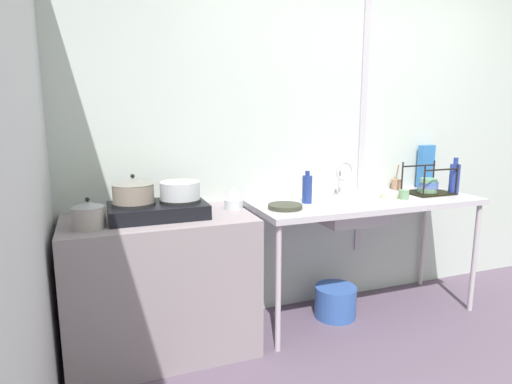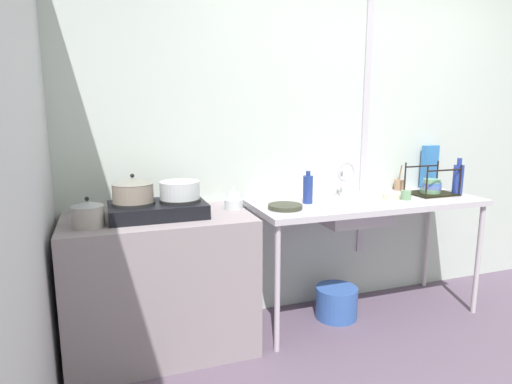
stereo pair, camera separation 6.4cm
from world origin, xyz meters
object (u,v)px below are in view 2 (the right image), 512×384
at_px(dish_rack, 431,188).
at_px(small_bowl_on_drainboard, 391,196).
at_px(sink_basin, 352,212).
at_px(faucet, 345,174).
at_px(pot_beside_stove, 88,214).
at_px(bottle_by_sink, 308,189).
at_px(percolator, 234,198).
at_px(cup_by_rack, 406,195).
at_px(pot_on_left_burner, 133,190).
at_px(cereal_box, 430,167).
at_px(bottle_by_rack, 458,179).
at_px(bucket_on_floor, 336,302).
at_px(pot_on_right_burner, 180,190).
at_px(frying_pan, 285,207).
at_px(utensil_jar, 399,185).
at_px(stove, 158,209).

relative_size(dish_rack, small_bowl_on_drainboard, 2.70).
bearing_deg(sink_basin, faucet, 81.39).
xyz_separation_m(pot_beside_stove, bottle_by_sink, (1.41, 0.16, 0.03)).
xyz_separation_m(percolator, cup_by_rack, (1.24, -0.13, -0.04)).
height_order(pot_on_left_burner, cereal_box, cereal_box).
relative_size(bottle_by_rack, bucket_on_floor, 0.92).
height_order(pot_on_right_burner, percolator, pot_on_right_burner).
bearing_deg(bottle_by_sink, faucet, 15.24).
xyz_separation_m(sink_basin, cup_by_rack, (0.39, -0.08, 0.11)).
relative_size(cereal_box, bucket_on_floor, 1.14).
bearing_deg(pot_beside_stove, faucet, 8.14).
bearing_deg(frying_pan, cup_by_rack, -1.26).
height_order(sink_basin, dish_rack, dish_rack).
xyz_separation_m(frying_pan, dish_rack, (1.24, 0.08, 0.04)).
distance_m(pot_beside_stove, cereal_box, 2.63).
relative_size(frying_pan, bottle_by_sink, 1.01).
bearing_deg(faucet, small_bowl_on_drainboard, -29.02).
distance_m(pot_on_right_burner, utensil_jar, 1.81).
bearing_deg(cup_by_rack, bottle_by_sink, 169.82).
relative_size(percolator, bottle_by_rack, 0.53).
distance_m(pot_on_left_burner, cereal_box, 2.37).
height_order(cereal_box, utensil_jar, cereal_box).
height_order(pot_on_right_burner, cup_by_rack, pot_on_right_burner).
xyz_separation_m(frying_pan, small_bowl_on_drainboard, (0.85, 0.04, 0.00)).
bearing_deg(dish_rack, frying_pan, -176.24).
bearing_deg(stove, dish_rack, 0.58).
relative_size(pot_beside_stove, frying_pan, 0.78).
relative_size(pot_on_left_burner, sink_basin, 0.52).
xyz_separation_m(stove, percolator, (0.49, 0.05, 0.02)).
distance_m(faucet, cereal_box, 0.86).
height_order(pot_beside_stove, faucet, faucet).
bearing_deg(bucket_on_floor, percolator, 176.71).
bearing_deg(bottle_by_sink, cereal_box, 10.08).
distance_m(percolator, dish_rack, 1.55).
xyz_separation_m(sink_basin, bottle_by_sink, (-0.32, 0.05, 0.18)).
bearing_deg(pot_on_left_burner, small_bowl_on_drainboard, -0.58).
xyz_separation_m(pot_on_left_burner, frying_pan, (0.94, -0.06, -0.16)).
height_order(percolator, bottle_by_sink, bottle_by_sink).
bearing_deg(bottle_by_rack, dish_rack, 155.22).
bearing_deg(pot_beside_stove, percolator, 10.39).
height_order(pot_on_left_burner, sink_basin, pot_on_left_burner).
bearing_deg(pot_on_right_burner, cereal_box, 7.12).
bearing_deg(frying_pan, percolator, 160.37).
bearing_deg(faucet, stove, -174.10).
xyz_separation_m(percolator, dish_rack, (1.55, -0.03, -0.02)).
bearing_deg(sink_basin, utensil_jar, 23.67).
distance_m(bottle_by_rack, cereal_box, 0.32).
xyz_separation_m(bottle_by_rack, utensil_jar, (-0.29, 0.31, -0.08)).
xyz_separation_m(bottle_by_sink, cereal_box, (1.20, 0.21, 0.07)).
relative_size(bottle_by_sink, utensil_jar, 1.10).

